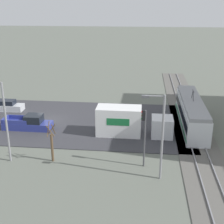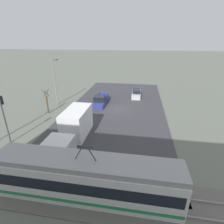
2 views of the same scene
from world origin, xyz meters
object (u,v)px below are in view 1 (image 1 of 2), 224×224
at_px(light_rail_tram, 191,113).
at_px(pickup_truck, 29,123).
at_px(street_tree, 52,144).
at_px(box_truck, 129,122).
at_px(street_lamp_near_crossing, 3,117).
at_px(sedan_car_0, 6,106).
at_px(traffic_light_pole, 144,131).
at_px(street_lamp_mid_block, 160,132).

height_order(light_rail_tram, pickup_truck, light_rail_tram).
relative_size(light_rail_tram, street_tree, 3.38).
distance_m(box_truck, street_tree, 9.97).
xyz_separation_m(pickup_truck, street_lamp_near_crossing, (7.87, 0.85, 3.82)).
distance_m(sedan_car_0, street_lamp_near_crossing, 15.99).
height_order(pickup_truck, street_lamp_near_crossing, street_lamp_near_crossing).
bearing_deg(street_tree, box_truck, 135.11).
xyz_separation_m(sedan_car_0, traffic_light_pole, (13.77, 19.51, 2.90)).
height_order(pickup_truck, street_lamp_mid_block, street_lamp_mid_block).
relative_size(box_truck, traffic_light_pole, 1.56).
xyz_separation_m(pickup_truck, street_tree, (7.47, 5.18, 1.08)).
bearing_deg(light_rail_tram, pickup_truck, -79.91).
height_order(light_rail_tram, box_truck, light_rail_tram).
relative_size(pickup_truck, street_lamp_near_crossing, 0.74).
relative_size(light_rail_tram, sedan_car_0, 2.87).
relative_size(street_tree, street_lamp_mid_block, 0.53).
bearing_deg(street_lamp_near_crossing, street_tree, 95.26).
bearing_deg(box_truck, street_lamp_near_crossing, -56.73).
distance_m(box_truck, pickup_truck, 12.25).
bearing_deg(street_lamp_mid_block, traffic_light_pole, -146.97).
bearing_deg(box_truck, traffic_light_pole, 13.52).
bearing_deg(box_truck, pickup_truck, -91.94).
relative_size(traffic_light_pole, street_lamp_mid_block, 0.73).
distance_m(light_rail_tram, traffic_light_pole, 12.61).
bearing_deg(sedan_car_0, street_lamp_mid_block, 52.82).
distance_m(traffic_light_pole, street_tree, 8.92).
distance_m(street_tree, street_lamp_near_crossing, 5.14).
xyz_separation_m(street_lamp_near_crossing, street_lamp_mid_block, (1.69, 14.40, -0.12)).
xyz_separation_m(light_rail_tram, traffic_light_pole, (11.04, -5.78, 1.93)).
relative_size(light_rail_tram, box_truck, 1.57).
bearing_deg(street_lamp_mid_block, sedan_car_0, -127.18).
distance_m(light_rail_tram, street_tree, 18.21).
xyz_separation_m(light_rail_tram, street_tree, (10.98, -14.53, 0.16)).
relative_size(light_rail_tram, street_lamp_near_crossing, 1.73).
bearing_deg(light_rail_tram, street_tree, -52.91).
relative_size(box_truck, street_lamp_near_crossing, 1.10).
bearing_deg(box_truck, sedan_car_0, -110.50).
bearing_deg(street_lamp_near_crossing, pickup_truck, -173.87).
xyz_separation_m(pickup_truck, traffic_light_pole, (7.53, 13.93, 2.85)).
bearing_deg(street_tree, street_lamp_near_crossing, -84.74).
relative_size(box_truck, street_lamp_mid_block, 1.13).
height_order(light_rail_tram, street_tree, light_rail_tram).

